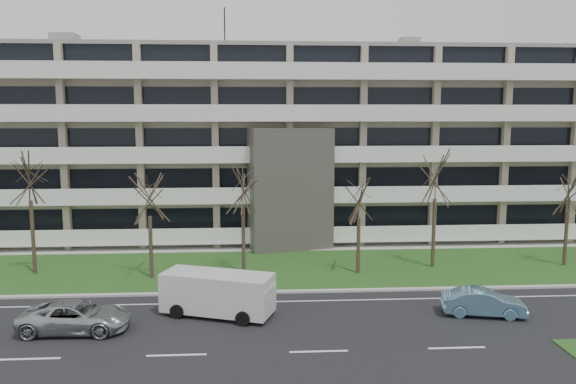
{
  "coord_description": "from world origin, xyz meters",
  "views": [
    {
      "loc": [
        -2.71,
        -22.58,
        10.03
      ],
      "look_at": [
        -0.69,
        10.0,
        5.48
      ],
      "focal_mm": 35.0,
      "sensor_mm": 36.0,
      "label": 1
    }
  ],
  "objects": [
    {
      "name": "silver_pickup",
      "position": [
        -11.02,
        2.94,
        0.7
      ],
      "size": [
        5.08,
        2.47,
        1.39
      ],
      "primitive_type": "imported",
      "rotation": [
        0.0,
        0.0,
        1.54
      ],
      "color": "#ADAFB5",
      "rests_on": "ground"
    },
    {
      "name": "tree_5",
      "position": [
        9.01,
        12.67,
        6.36
      ],
      "size": [
        4.09,
        4.09,
        8.17
      ],
      "color": "#382B21",
      "rests_on": "ground"
    },
    {
      "name": "grass_verge",
      "position": [
        0.0,
        13.0,
        0.03
      ],
      "size": [
        90.0,
        10.0,
        0.06
      ],
      "primitive_type": "cube",
      "color": "#214617",
      "rests_on": "ground"
    },
    {
      "name": "lane_edge_line",
      "position": [
        0.0,
        6.5,
        0.01
      ],
      "size": [
        90.0,
        0.12,
        0.01
      ],
      "primitive_type": "cube",
      "color": "white",
      "rests_on": "ground"
    },
    {
      "name": "tree_4",
      "position": [
        3.84,
        11.57,
        4.97
      ],
      "size": [
        3.2,
        3.2,
        6.4
      ],
      "color": "#382B21",
      "rests_on": "ground"
    },
    {
      "name": "blue_sedan",
      "position": [
        8.73,
        3.81,
        0.67
      ],
      "size": [
        4.26,
        2.21,
        1.34
      ],
      "primitive_type": "imported",
      "rotation": [
        0.0,
        0.0,
        1.37
      ],
      "color": "#6FA2C0",
      "rests_on": "ground"
    },
    {
      "name": "sidewalk",
      "position": [
        0.0,
        18.5,
        0.04
      ],
      "size": [
        90.0,
        2.0,
        0.08
      ],
      "primitive_type": "cube",
      "color": "#B2B2AD",
      "rests_on": "ground"
    },
    {
      "name": "tree_1",
      "position": [
        -16.52,
        12.65,
        6.54
      ],
      "size": [
        4.2,
        4.2,
        8.4
      ],
      "color": "#382B21",
      "rests_on": "ground"
    },
    {
      "name": "curb",
      "position": [
        0.0,
        8.0,
        0.06
      ],
      "size": [
        90.0,
        0.35,
        0.12
      ],
      "primitive_type": "cube",
      "color": "#B2B2AD",
      "rests_on": "ground"
    },
    {
      "name": "tree_2",
      "position": [
        -9.0,
        11.27,
        5.4
      ],
      "size": [
        3.47,
        3.47,
        6.95
      ],
      "color": "#382B21",
      "rests_on": "ground"
    },
    {
      "name": "white_van",
      "position": [
        -4.49,
        4.68,
        1.28
      ],
      "size": [
        5.88,
        3.78,
        2.14
      ],
      "rotation": [
        0.0,
        0.0,
        -0.35
      ],
      "color": "silver",
      "rests_on": "ground"
    },
    {
      "name": "tree_3",
      "position": [
        -3.38,
        12.2,
        5.81
      ],
      "size": [
        3.73,
        3.73,
        7.47
      ],
      "color": "#382B21",
      "rests_on": "ground"
    },
    {
      "name": "tree_6",
      "position": [
        17.9,
        12.54,
        5.21
      ],
      "size": [
        3.36,
        3.36,
        6.71
      ],
      "color": "#382B21",
      "rests_on": "ground"
    },
    {
      "name": "ground",
      "position": [
        0.0,
        0.0,
        0.0
      ],
      "size": [
        160.0,
        160.0,
        0.0
      ],
      "primitive_type": "plane",
      "color": "black",
      "rests_on": "ground"
    },
    {
      "name": "apartment_building",
      "position": [
        -0.01,
        25.32,
        7.61
      ],
      "size": [
        60.5,
        15.1,
        18.75
      ],
      "color": "tan",
      "rests_on": "ground"
    }
  ]
}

